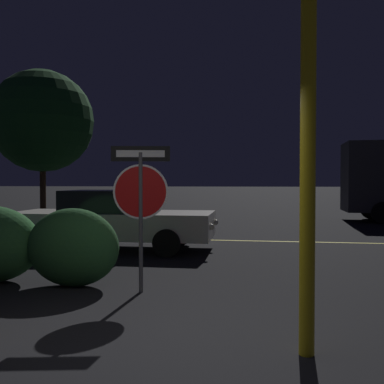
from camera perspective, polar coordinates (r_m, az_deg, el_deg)
ground_plane at (r=4.49m, az=-7.35°, el=-19.61°), size 260.00×260.00×0.00m
road_center_stripe at (r=11.80m, az=2.76°, el=-6.42°), size 40.22×0.12×0.01m
stop_sign at (r=6.22m, az=-6.86°, el=0.16°), size 0.84×0.18×2.12m
yellow_pole_right at (r=4.08m, az=15.18°, el=3.84°), size 0.14×0.14×3.57m
hedge_bush_2 at (r=6.84m, az=-15.58°, el=-7.13°), size 1.45×0.75×1.20m
passing_car_2 at (r=10.31m, az=-10.59°, el=-3.66°), size 4.80×1.87×1.40m
tree_0 at (r=24.48m, az=-19.33°, el=8.89°), size 5.42×5.42×7.55m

